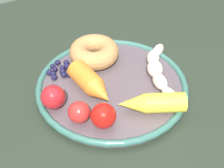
{
  "coord_description": "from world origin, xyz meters",
  "views": [
    {
      "loc": [
        -0.24,
        -0.37,
        1.13
      ],
      "look_at": [
        -0.03,
        -0.01,
        0.75
      ],
      "focal_mm": 47.75,
      "sensor_mm": 36.0,
      "label": 1
    }
  ],
  "objects_px": {
    "carrot_yellow": "(152,103)",
    "tomato_near": "(53,97)",
    "banana": "(158,70)",
    "blueberry_pile": "(61,70)",
    "donut": "(94,52)",
    "tomato_far": "(103,116)",
    "tomato_mid": "(79,112)",
    "plate": "(112,85)",
    "dining_table": "(120,110)",
    "carrot_orange": "(92,84)"
  },
  "relations": [
    {
      "from": "tomato_mid",
      "to": "tomato_far",
      "type": "bearing_deg",
      "value": -43.62
    },
    {
      "from": "banana",
      "to": "donut",
      "type": "height_order",
      "value": "donut"
    },
    {
      "from": "carrot_yellow",
      "to": "plate",
      "type": "bearing_deg",
      "value": 105.14
    },
    {
      "from": "dining_table",
      "to": "donut",
      "type": "bearing_deg",
      "value": 108.05
    },
    {
      "from": "banana",
      "to": "blueberry_pile",
      "type": "height_order",
      "value": "banana"
    },
    {
      "from": "plate",
      "to": "blueberry_pile",
      "type": "distance_m",
      "value": 0.11
    },
    {
      "from": "plate",
      "to": "tomato_mid",
      "type": "relative_size",
      "value": 7.66
    },
    {
      "from": "plate",
      "to": "tomato_mid",
      "type": "height_order",
      "value": "tomato_mid"
    },
    {
      "from": "carrot_orange",
      "to": "tomato_near",
      "type": "relative_size",
      "value": 2.57
    },
    {
      "from": "donut",
      "to": "tomato_mid",
      "type": "distance_m",
      "value": 0.17
    },
    {
      "from": "banana",
      "to": "blueberry_pile",
      "type": "distance_m",
      "value": 0.19
    },
    {
      "from": "tomato_near",
      "to": "carrot_orange",
      "type": "bearing_deg",
      "value": -0.92
    },
    {
      "from": "dining_table",
      "to": "donut",
      "type": "xyz_separation_m",
      "value": [
        -0.02,
        0.07,
        0.12
      ]
    },
    {
      "from": "carrot_orange",
      "to": "donut",
      "type": "height_order",
      "value": "same"
    },
    {
      "from": "banana",
      "to": "carrot_yellow",
      "type": "height_order",
      "value": "carrot_yellow"
    },
    {
      "from": "carrot_yellow",
      "to": "blueberry_pile",
      "type": "bearing_deg",
      "value": 119.17
    },
    {
      "from": "carrot_yellow",
      "to": "tomato_near",
      "type": "relative_size",
      "value": 2.75
    },
    {
      "from": "blueberry_pile",
      "to": "carrot_yellow",
      "type": "bearing_deg",
      "value": -60.83
    },
    {
      "from": "plate",
      "to": "tomato_mid",
      "type": "bearing_deg",
      "value": -151.25
    },
    {
      "from": "blueberry_pile",
      "to": "tomato_mid",
      "type": "relative_size",
      "value": 1.53
    },
    {
      "from": "dining_table",
      "to": "donut",
      "type": "relative_size",
      "value": 10.57
    },
    {
      "from": "plate",
      "to": "blueberry_pile",
      "type": "xyz_separation_m",
      "value": [
        -0.07,
        0.08,
        0.01
      ]
    },
    {
      "from": "banana",
      "to": "dining_table",
      "type": "bearing_deg",
      "value": 150.36
    },
    {
      "from": "dining_table",
      "to": "tomato_mid",
      "type": "xyz_separation_m",
      "value": [
        -0.12,
        -0.06,
        0.12
      ]
    },
    {
      "from": "carrot_yellow",
      "to": "blueberry_pile",
      "type": "relative_size",
      "value": 2.04
    },
    {
      "from": "banana",
      "to": "carrot_orange",
      "type": "xyz_separation_m",
      "value": [
        -0.13,
        0.02,
        0.01
      ]
    },
    {
      "from": "carrot_yellow",
      "to": "banana",
      "type": "bearing_deg",
      "value": 46.9
    },
    {
      "from": "blueberry_pile",
      "to": "carrot_orange",
      "type": "bearing_deg",
      "value": -70.19
    },
    {
      "from": "plate",
      "to": "tomato_far",
      "type": "distance_m",
      "value": 0.1
    },
    {
      "from": "banana",
      "to": "tomato_near",
      "type": "height_order",
      "value": "tomato_near"
    },
    {
      "from": "dining_table",
      "to": "tomato_near",
      "type": "distance_m",
      "value": 0.19
    },
    {
      "from": "carrot_orange",
      "to": "tomato_far",
      "type": "bearing_deg",
      "value": -103.45
    },
    {
      "from": "carrot_yellow",
      "to": "tomato_mid",
      "type": "distance_m",
      "value": 0.12
    },
    {
      "from": "banana",
      "to": "donut",
      "type": "relative_size",
      "value": 1.56
    },
    {
      "from": "donut",
      "to": "tomato_far",
      "type": "bearing_deg",
      "value": -112.56
    },
    {
      "from": "carrot_orange",
      "to": "tomato_mid",
      "type": "xyz_separation_m",
      "value": [
        -0.05,
        -0.05,
        -0.0
      ]
    },
    {
      "from": "banana",
      "to": "tomato_near",
      "type": "xyz_separation_m",
      "value": [
        -0.21,
        0.02,
        0.01
      ]
    },
    {
      "from": "dining_table",
      "to": "blueberry_pile",
      "type": "distance_m",
      "value": 0.16
    },
    {
      "from": "banana",
      "to": "blueberry_pile",
      "type": "xyz_separation_m",
      "value": [
        -0.16,
        0.1,
        -0.01
      ]
    },
    {
      "from": "tomato_near",
      "to": "tomato_far",
      "type": "height_order",
      "value": "same"
    },
    {
      "from": "carrot_orange",
      "to": "tomato_mid",
      "type": "relative_size",
      "value": 2.92
    },
    {
      "from": "carrot_yellow",
      "to": "donut",
      "type": "bearing_deg",
      "value": 95.94
    },
    {
      "from": "tomato_mid",
      "to": "tomato_far",
      "type": "height_order",
      "value": "tomato_far"
    },
    {
      "from": "plate",
      "to": "tomato_near",
      "type": "relative_size",
      "value": 6.73
    },
    {
      "from": "tomato_far",
      "to": "donut",
      "type": "bearing_deg",
      "value": 67.44
    },
    {
      "from": "carrot_yellow",
      "to": "tomato_near",
      "type": "height_order",
      "value": "tomato_near"
    },
    {
      "from": "blueberry_pile",
      "to": "plate",
      "type": "bearing_deg",
      "value": -48.4
    },
    {
      "from": "dining_table",
      "to": "tomato_far",
      "type": "bearing_deg",
      "value": -133.95
    },
    {
      "from": "dining_table",
      "to": "plate",
      "type": "xyz_separation_m",
      "value": [
        -0.03,
        -0.01,
        0.1
      ]
    },
    {
      "from": "carrot_yellow",
      "to": "donut",
      "type": "distance_m",
      "value": 0.18
    }
  ]
}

